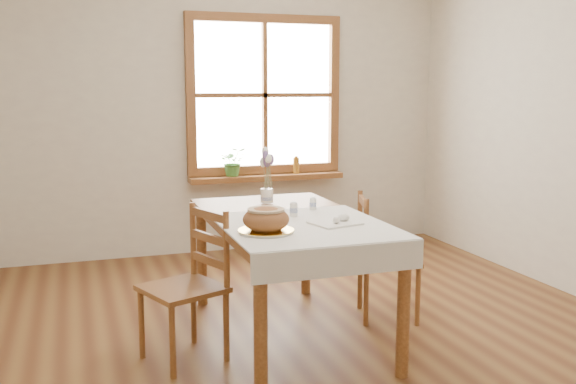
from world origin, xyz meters
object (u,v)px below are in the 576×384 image
(dining_table, at_px, (288,230))
(chair_left, at_px, (183,286))
(chair_right, at_px, (389,256))
(bread_plate, at_px, (266,231))
(flower_vase, at_px, (267,197))

(dining_table, bearing_deg, chair_left, -166.98)
(chair_left, distance_m, chair_right, 1.43)
(chair_left, xyz_separation_m, chair_right, (1.41, 0.25, -0.01))
(chair_right, xyz_separation_m, bread_plate, (-1.00, -0.51, 0.35))
(dining_table, distance_m, flower_vase, 0.48)
(dining_table, relative_size, bread_plate, 5.55)
(chair_right, distance_m, flower_vase, 0.90)
(chair_left, height_order, bread_plate, chair_left)
(chair_left, height_order, chair_right, chair_left)
(dining_table, xyz_separation_m, chair_right, (0.74, 0.10, -0.25))
(chair_right, relative_size, flower_vase, 8.95)
(dining_table, relative_size, chair_left, 1.87)
(chair_right, height_order, flower_vase, flower_vase)
(dining_table, height_order, flower_vase, flower_vase)
(dining_table, xyz_separation_m, flower_vase, (0.00, 0.46, 0.13))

